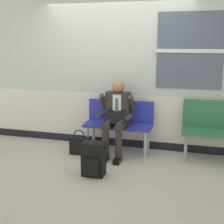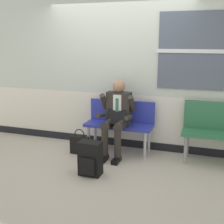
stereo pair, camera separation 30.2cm
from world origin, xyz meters
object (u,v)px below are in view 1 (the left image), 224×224
(bench_with_person, at_px, (119,121))
(person_seated, at_px, (116,116))
(bench_empty, at_px, (217,126))
(backpack, at_px, (94,159))
(handbag, at_px, (79,145))

(bench_with_person, relative_size, person_seated, 0.92)
(bench_with_person, distance_m, bench_empty, 1.60)
(person_seated, bearing_deg, bench_empty, 7.20)
(person_seated, relative_size, backpack, 2.53)
(backpack, bearing_deg, handbag, 125.12)
(bench_with_person, relative_size, bench_empty, 1.06)
(person_seated, bearing_deg, backpack, -96.88)
(bench_empty, relative_size, backpack, 2.19)
(person_seated, bearing_deg, bench_with_person, 90.00)
(bench_empty, relative_size, person_seated, 0.87)
(bench_empty, relative_size, handbag, 2.47)
(bench_with_person, bearing_deg, backpack, -95.64)
(backpack, bearing_deg, bench_empty, 32.31)
(bench_empty, height_order, handbag, bench_empty)
(person_seated, height_order, backpack, person_seated)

